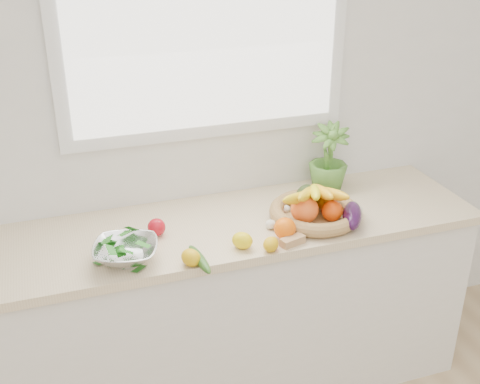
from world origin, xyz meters
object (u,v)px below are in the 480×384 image
object	(u,v)px
potted_herb	(329,158)
colander_with_spinach	(125,248)
eggplant	(352,215)
fruit_basket	(315,208)
apple	(157,227)
cucumber	(199,259)

from	to	relation	value
potted_herb	colander_with_spinach	distance (m)	1.10
eggplant	colander_with_spinach	bearing A→B (deg)	179.76
fruit_basket	colander_with_spinach	size ratio (longest dim) A/B	1.72
apple	eggplant	world-z (taller)	eggplant
apple	potted_herb	world-z (taller)	potted_herb
apple	cucumber	distance (m)	0.29
apple	cucumber	bearing A→B (deg)	-67.91
potted_herb	colander_with_spinach	size ratio (longest dim) A/B	1.08
fruit_basket	eggplant	bearing A→B (deg)	-36.16
fruit_basket	colander_with_spinach	bearing A→B (deg)	-173.65
eggplant	potted_herb	world-z (taller)	potted_herb
apple	eggplant	xyz separation A→B (m)	(0.82, -0.18, 0.01)
colander_with_spinach	cucumber	bearing A→B (deg)	-20.11
fruit_basket	colander_with_spinach	distance (m)	0.84
cucumber	apple	bearing A→B (deg)	112.09
fruit_basket	cucumber	bearing A→B (deg)	-161.63
eggplant	colander_with_spinach	xyz separation A→B (m)	(-0.97, 0.00, 0.02)
cucumber	eggplant	bearing A→B (deg)	7.50
cucumber	fruit_basket	world-z (taller)	fruit_basket
eggplant	colander_with_spinach	size ratio (longest dim) A/B	0.72
apple	eggplant	bearing A→B (deg)	-12.37
potted_herb	fruit_basket	distance (m)	0.35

